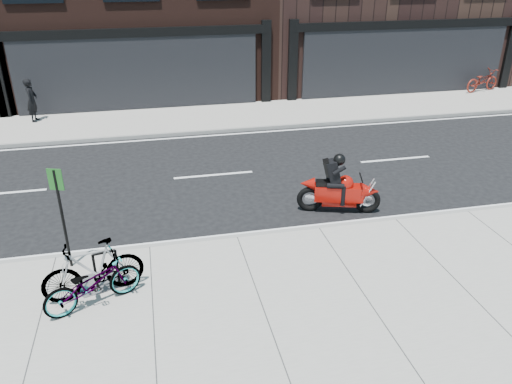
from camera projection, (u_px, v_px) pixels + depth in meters
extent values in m
plane|color=black|center=(224.00, 204.00, 13.39)|extent=(120.00, 120.00, 0.00)
cube|color=gray|center=(268.00, 324.00, 8.95)|extent=(60.00, 6.00, 0.13)
cube|color=gray|center=(194.00, 118.00, 20.19)|extent=(60.00, 3.50, 0.13)
cylinder|color=black|center=(95.00, 272.00, 9.64)|extent=(0.05, 0.05, 0.76)
cylinder|color=black|center=(117.00, 267.00, 9.79)|extent=(0.05, 0.05, 0.76)
cylinder|color=black|center=(104.00, 253.00, 9.55)|extent=(0.42, 0.13, 0.05)
imported|color=gray|center=(93.00, 283.00, 9.14)|extent=(1.93, 1.32, 0.96)
imported|color=gray|center=(93.00, 269.00, 9.39)|extent=(1.98, 0.95, 1.14)
torus|color=black|center=(367.00, 201.00, 12.83)|extent=(0.70, 0.33, 0.68)
torus|color=black|center=(310.00, 199.00, 12.92)|extent=(0.70, 0.33, 0.68)
cube|color=#8D0C06|center=(339.00, 193.00, 12.79)|extent=(1.30, 0.73, 0.39)
cone|color=#8D0C06|center=(370.00, 191.00, 12.71)|extent=(0.58, 0.57, 0.46)
sphere|color=#8D0C06|center=(345.00, 183.00, 12.66)|extent=(0.41, 0.41, 0.41)
cube|color=black|center=(327.00, 183.00, 12.70)|extent=(0.63, 0.44, 0.12)
cylinder|color=silver|center=(316.00, 197.00, 13.09)|extent=(0.57, 0.25, 0.09)
cube|color=black|center=(334.00, 171.00, 12.54)|extent=(0.49, 0.47, 0.61)
cube|color=black|center=(327.00, 168.00, 12.52)|extent=(0.32, 0.37, 0.42)
sphere|color=black|center=(339.00, 160.00, 12.40)|extent=(0.30, 0.30, 0.30)
imported|color=black|center=(32.00, 100.00, 19.31)|extent=(0.47, 0.65, 1.66)
imported|color=maroon|center=(482.00, 80.00, 23.73)|extent=(2.07, 1.16, 1.03)
cube|color=#515153|center=(99.00, 282.00, 9.96)|extent=(0.94, 0.94, 0.02)
cylinder|color=black|center=(63.00, 220.00, 10.04)|extent=(0.06, 0.06, 2.19)
cube|color=#18551A|center=(55.00, 180.00, 9.66)|extent=(0.29, 0.12, 0.45)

